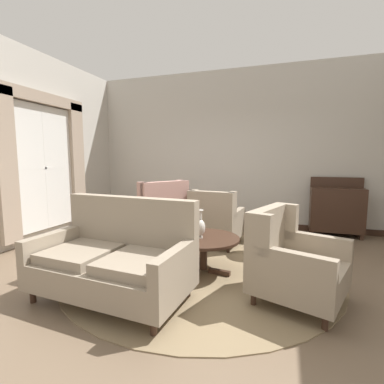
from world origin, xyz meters
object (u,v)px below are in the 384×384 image
at_px(armchair_foreground_right, 292,262).
at_px(armchair_far_left, 158,219).
at_px(armchair_near_sideboard, 216,222).
at_px(settee, 115,259).
at_px(sideboard, 336,209).
at_px(porcelain_vase, 200,226).
at_px(coffee_table, 203,243).
at_px(side_table, 271,229).

distance_m(armchair_foreground_right, armchair_far_left, 2.39).
bearing_deg(armchair_near_sideboard, armchair_far_left, 25.41).
xyz_separation_m(settee, sideboard, (2.62, 3.35, 0.11)).
relative_size(settee, armchair_near_sideboard, 1.76).
relative_size(armchair_near_sideboard, armchair_far_left, 0.86).
xyz_separation_m(porcelain_vase, armchair_foreground_right, (1.09, -0.36, -0.20)).
bearing_deg(coffee_table, armchair_far_left, 141.66).
bearing_deg(armchair_foreground_right, porcelain_vase, 91.44).
bearing_deg(sideboard, porcelain_vase, -128.14).
relative_size(porcelain_vase, side_table, 0.55).
height_order(porcelain_vase, sideboard, sideboard).
distance_m(armchair_far_left, side_table, 1.80).
distance_m(settee, armchair_near_sideboard, 2.11).
bearing_deg(settee, coffee_table, 56.66).
relative_size(coffee_table, armchair_near_sideboard, 0.96).
bearing_deg(armchair_foreground_right, armchair_near_sideboard, 57.17).
xyz_separation_m(coffee_table, armchair_foreground_right, (1.06, -0.41, 0.03)).
bearing_deg(porcelain_vase, armchair_near_sideboard, 93.47).
bearing_deg(coffee_table, armchair_foreground_right, -21.28).
relative_size(settee, side_table, 2.56).
bearing_deg(settee, armchair_near_sideboard, 77.89).
height_order(armchair_near_sideboard, side_table, armchair_near_sideboard).
bearing_deg(armchair_foreground_right, coffee_table, 88.50).
bearing_deg(side_table, porcelain_vase, -128.29).
relative_size(porcelain_vase, sideboard, 0.33).
height_order(porcelain_vase, side_table, porcelain_vase).
xyz_separation_m(coffee_table, side_table, (0.79, 0.99, 0.01)).
height_order(armchair_near_sideboard, sideboard, sideboard).
distance_m(settee, armchair_foreground_right, 1.83).
xyz_separation_m(armchair_near_sideboard, armchair_far_left, (-0.90, -0.32, 0.05)).
bearing_deg(armchair_far_left, sideboard, 154.25).
bearing_deg(sideboard, settee, -128.03).
bearing_deg(coffee_table, settee, -127.71).
xyz_separation_m(armchair_foreground_right, sideboard, (0.85, 2.84, 0.11)).
bearing_deg(sideboard, armchair_far_left, -150.68).
xyz_separation_m(coffee_table, armchair_near_sideboard, (-0.11, 1.11, 0.03)).
bearing_deg(porcelain_vase, armchair_foreground_right, -18.34).
xyz_separation_m(settee, armchair_foreground_right, (1.76, 0.50, -0.00)).
bearing_deg(side_table, armchair_far_left, -173.64).
relative_size(porcelain_vase, armchair_near_sideboard, 0.38).
height_order(armchair_foreground_right, side_table, armchair_foreground_right).
bearing_deg(porcelain_vase, sideboard, 51.86).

